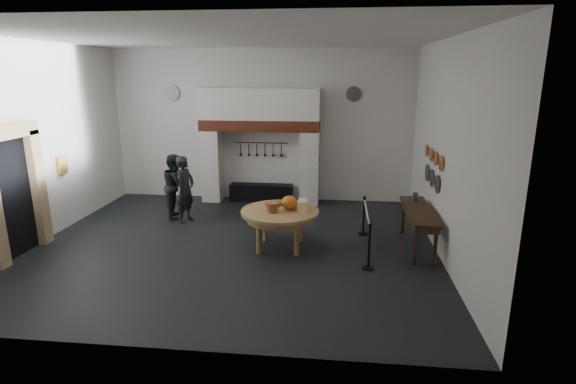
# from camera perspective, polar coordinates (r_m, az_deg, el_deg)

# --- Properties ---
(floor) EXTENTS (9.00, 8.00, 0.02)m
(floor) POSITION_cam_1_polar(r_m,az_deg,el_deg) (10.36, -6.83, -6.71)
(floor) COLOR black
(floor) RESTS_ON ground
(ceiling) EXTENTS (9.00, 8.00, 0.02)m
(ceiling) POSITION_cam_1_polar(r_m,az_deg,el_deg) (9.66, -7.70, 18.95)
(ceiling) COLOR silver
(ceiling) RESTS_ON wall_back
(wall_back) EXTENTS (9.00, 0.02, 4.50)m
(wall_back) POSITION_cam_1_polar(r_m,az_deg,el_deg) (13.65, -3.35, 8.39)
(wall_back) COLOR silver
(wall_back) RESTS_ON floor
(wall_front) EXTENTS (9.00, 0.02, 4.50)m
(wall_front) POSITION_cam_1_polar(r_m,az_deg,el_deg) (6.03, -15.98, -0.60)
(wall_front) COLOR silver
(wall_front) RESTS_ON floor
(wall_left) EXTENTS (0.02, 8.00, 4.50)m
(wall_left) POSITION_cam_1_polar(r_m,az_deg,el_deg) (11.66, -29.40, 5.37)
(wall_left) COLOR silver
(wall_left) RESTS_ON floor
(wall_right) EXTENTS (0.02, 8.00, 4.50)m
(wall_right) POSITION_cam_1_polar(r_m,az_deg,el_deg) (9.76, 19.52, 4.92)
(wall_right) COLOR silver
(wall_right) RESTS_ON floor
(chimney_pier_left) EXTENTS (0.55, 0.70, 2.15)m
(chimney_pier_left) POSITION_cam_1_polar(r_m,az_deg,el_deg) (13.82, -9.57, 3.35)
(chimney_pier_left) COLOR silver
(chimney_pier_left) RESTS_ON floor
(chimney_pier_right) EXTENTS (0.55, 0.70, 2.15)m
(chimney_pier_right) POSITION_cam_1_polar(r_m,az_deg,el_deg) (13.33, 2.75, 3.12)
(chimney_pier_right) COLOR silver
(chimney_pier_right) RESTS_ON floor
(hearth_brick_band) EXTENTS (3.50, 0.72, 0.32)m
(hearth_brick_band) POSITION_cam_1_polar(r_m,az_deg,el_deg) (13.30, -3.61, 8.47)
(hearth_brick_band) COLOR #9E442B
(hearth_brick_band) RESTS_ON chimney_pier_left
(chimney_hood) EXTENTS (3.50, 0.70, 0.90)m
(chimney_hood) POSITION_cam_1_polar(r_m,az_deg,el_deg) (13.24, -3.65, 11.09)
(chimney_hood) COLOR silver
(chimney_hood) RESTS_ON hearth_brick_band
(iron_range) EXTENTS (1.90, 0.45, 0.50)m
(iron_range) POSITION_cam_1_polar(r_m,az_deg,el_deg) (13.75, -3.42, -0.06)
(iron_range) COLOR black
(iron_range) RESTS_ON floor
(utensil_rail) EXTENTS (1.60, 0.02, 0.02)m
(utensil_rail) POSITION_cam_1_polar(r_m,az_deg,el_deg) (13.64, -3.37, 6.26)
(utensil_rail) COLOR black
(utensil_rail) RESTS_ON wall_back
(door_recess) EXTENTS (0.04, 1.10, 2.50)m
(door_recess) POSITION_cam_1_polar(r_m,az_deg,el_deg) (11.04, -31.56, -0.69)
(door_recess) COLOR black
(door_recess) RESTS_ON floor
(door_jamb_far) EXTENTS (0.22, 0.30, 2.60)m
(door_jamb_far) POSITION_cam_1_polar(r_m,az_deg,el_deg) (11.51, -29.16, 0.46)
(door_jamb_far) COLOR tan
(door_jamb_far) RESTS_ON floor
(door_lintel) EXTENTS (0.22, 1.70, 0.30)m
(door_lintel) POSITION_cam_1_polar(r_m,az_deg,el_deg) (10.74, -32.19, 6.50)
(door_lintel) COLOR tan
(door_lintel) RESTS_ON door_jamb_near
(wall_plaque) EXTENTS (0.05, 0.34, 0.44)m
(wall_plaque) POSITION_cam_1_polar(r_m,az_deg,el_deg) (12.38, -26.73, 3.08)
(wall_plaque) COLOR gold
(wall_plaque) RESTS_ON wall_left
(work_table) EXTENTS (1.95, 1.95, 0.07)m
(work_table) POSITION_cam_1_polar(r_m,az_deg,el_deg) (9.87, -1.03, -2.53)
(work_table) COLOR tan
(work_table) RESTS_ON floor
(pumpkin) EXTENTS (0.36, 0.36, 0.31)m
(pumpkin) POSITION_cam_1_polar(r_m,az_deg,el_deg) (9.89, 0.19, -1.34)
(pumpkin) COLOR orange
(pumpkin) RESTS_ON work_table
(cheese_block_big) EXTENTS (0.22, 0.22, 0.24)m
(cheese_block_big) POSITION_cam_1_polar(r_m,az_deg,el_deg) (9.73, 1.85, -1.84)
(cheese_block_big) COLOR #DEC585
(cheese_block_big) RESTS_ON work_table
(cheese_block_small) EXTENTS (0.18, 0.18, 0.20)m
(cheese_block_small) POSITION_cam_1_polar(r_m,az_deg,el_deg) (10.03, 1.87, -1.46)
(cheese_block_small) COLOR #F1E590
(cheese_block_small) RESTS_ON work_table
(wicker_basket) EXTENTS (0.36, 0.36, 0.22)m
(wicker_basket) POSITION_cam_1_polar(r_m,az_deg,el_deg) (9.71, -2.02, -1.95)
(wicker_basket) COLOR #9C6639
(wicker_basket) RESTS_ON work_table
(bread_loaf) EXTENTS (0.31, 0.18, 0.13)m
(bread_loaf) POSITION_cam_1_polar(r_m,az_deg,el_deg) (10.19, -1.34, -1.39)
(bread_loaf) COLOR #A26E39
(bread_loaf) RESTS_ON work_table
(visitor_near) EXTENTS (0.56, 0.72, 1.75)m
(visitor_near) POSITION_cam_1_polar(r_m,az_deg,el_deg) (11.91, -12.91, 0.32)
(visitor_near) COLOR black
(visitor_near) RESTS_ON floor
(visitor_far) EXTENTS (0.88, 1.00, 1.72)m
(visitor_far) POSITION_cam_1_polar(r_m,az_deg,el_deg) (12.41, -14.06, 0.77)
(visitor_far) COLOR black
(visitor_far) RESTS_ON floor
(side_table) EXTENTS (0.55, 2.20, 0.06)m
(side_table) POSITION_cam_1_polar(r_m,az_deg,el_deg) (10.26, 16.33, -2.30)
(side_table) COLOR #342413
(side_table) RESTS_ON floor
(pewter_jug) EXTENTS (0.12, 0.12, 0.22)m
(pewter_jug) POSITION_cam_1_polar(r_m,az_deg,el_deg) (10.79, 15.86, -0.65)
(pewter_jug) COLOR #494A4E
(pewter_jug) RESTS_ON side_table
(copper_pan_a) EXTENTS (0.03, 0.34, 0.34)m
(copper_pan_a) POSITION_cam_1_polar(r_m,az_deg,el_deg) (9.99, 18.90, 3.44)
(copper_pan_a) COLOR #C6662D
(copper_pan_a) RESTS_ON wall_right
(copper_pan_b) EXTENTS (0.03, 0.32, 0.32)m
(copper_pan_b) POSITION_cam_1_polar(r_m,az_deg,el_deg) (10.52, 18.27, 4.04)
(copper_pan_b) COLOR #C6662D
(copper_pan_b) RESTS_ON wall_right
(copper_pan_c) EXTENTS (0.03, 0.30, 0.30)m
(copper_pan_c) POSITION_cam_1_polar(r_m,az_deg,el_deg) (11.05, 17.71, 4.58)
(copper_pan_c) COLOR #C6662D
(copper_pan_c) RESTS_ON wall_right
(copper_pan_d) EXTENTS (0.03, 0.28, 0.28)m
(copper_pan_d) POSITION_cam_1_polar(r_m,az_deg,el_deg) (11.58, 17.19, 5.07)
(copper_pan_d) COLOR #C6662D
(copper_pan_d) RESTS_ON wall_right
(pewter_plate_left) EXTENTS (0.03, 0.40, 0.40)m
(pewter_plate_left) POSITION_cam_1_polar(r_m,az_deg,el_deg) (10.29, 18.43, 0.94)
(pewter_plate_left) COLOR #4C4C51
(pewter_plate_left) RESTS_ON wall_right
(pewter_plate_mid) EXTENTS (0.03, 0.40, 0.40)m
(pewter_plate_mid) POSITION_cam_1_polar(r_m,az_deg,el_deg) (10.86, 17.80, 1.70)
(pewter_plate_mid) COLOR #4C4C51
(pewter_plate_mid) RESTS_ON wall_right
(pewter_plate_right) EXTENTS (0.03, 0.40, 0.40)m
(pewter_plate_right) POSITION_cam_1_polar(r_m,az_deg,el_deg) (11.43, 17.23, 2.39)
(pewter_plate_right) COLOR #4C4C51
(pewter_plate_right) RESTS_ON wall_right
(pewter_plate_back_left) EXTENTS (0.44, 0.03, 0.44)m
(pewter_plate_back_left) POSITION_cam_1_polar(r_m,az_deg,el_deg) (14.23, -14.47, 12.06)
(pewter_plate_back_left) COLOR #4C4C51
(pewter_plate_back_left) RESTS_ON wall_back
(pewter_plate_back_right) EXTENTS (0.44, 0.03, 0.44)m
(pewter_plate_back_right) POSITION_cam_1_polar(r_m,az_deg,el_deg) (13.35, 8.33, 12.21)
(pewter_plate_back_right) COLOR #4C4C51
(pewter_plate_back_right) RESTS_ON wall_back
(barrier_post_near) EXTENTS (0.05, 0.05, 0.90)m
(barrier_post_near) POSITION_cam_1_polar(r_m,az_deg,el_deg) (9.08, 10.27, -6.98)
(barrier_post_near) COLOR black
(barrier_post_near) RESTS_ON floor
(barrier_post_far) EXTENTS (0.05, 0.05, 0.90)m
(barrier_post_far) POSITION_cam_1_polar(r_m,az_deg,el_deg) (10.96, 9.60, -3.09)
(barrier_post_far) COLOR black
(barrier_post_far) RESTS_ON floor
(barrier_rope) EXTENTS (0.04, 2.00, 0.04)m
(barrier_rope) POSITION_cam_1_polar(r_m,az_deg,el_deg) (9.89, 10.01, -2.67)
(barrier_rope) COLOR silver
(barrier_rope) RESTS_ON barrier_post_near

